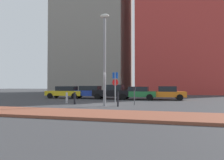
{
  "coord_description": "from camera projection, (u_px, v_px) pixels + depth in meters",
  "views": [
    {
      "loc": [
        4.84,
        -15.97,
        1.58
      ],
      "look_at": [
        -0.27,
        3.52,
        2.05
      ],
      "focal_mm": 33.84,
      "sensor_mm": 36.0,
      "label": 1
    }
  ],
  "objects": [
    {
      "name": "ground_plane",
      "position": [
        104.0,
        105.0,
        16.63
      ],
      "size": [
        120.0,
        120.0,
        0.0
      ],
      "primitive_type": "plane",
      "color": "#38383A"
    },
    {
      "name": "sidewalk_brick",
      "position": [
        73.0,
        113.0,
        11.15
      ],
      "size": [
        40.0,
        3.13,
        0.14
      ],
      "primitive_type": "cube",
      "color": "brown",
      "rests_on": "ground"
    },
    {
      "name": "parked_car_yellow",
      "position": [
        65.0,
        92.0,
        25.03
      ],
      "size": [
        4.46,
        2.12,
        1.42
      ],
      "color": "gold",
      "rests_on": "ground"
    },
    {
      "name": "parked_car_blue",
      "position": [
        89.0,
        92.0,
        24.76
      ],
      "size": [
        4.33,
        2.06,
        1.46
      ],
      "color": "#1E389E",
      "rests_on": "ground"
    },
    {
      "name": "parked_car_black",
      "position": [
        113.0,
        92.0,
        23.47
      ],
      "size": [
        4.16,
        2.18,
        1.6
      ],
      "color": "black",
      "rests_on": "ground"
    },
    {
      "name": "parked_car_green",
      "position": [
        138.0,
        93.0,
        22.73
      ],
      "size": [
        3.98,
        2.07,
        1.39
      ],
      "color": "#237238",
      "rests_on": "ground"
    },
    {
      "name": "parked_car_orange",
      "position": [
        165.0,
        93.0,
        22.31
      ],
      "size": [
        4.37,
        2.14,
        1.44
      ],
      "color": "orange",
      "rests_on": "ground"
    },
    {
      "name": "parking_sign_post",
      "position": [
        115.0,
        83.0,
        19.18
      ],
      "size": [
        0.59,
        0.18,
        2.74
      ],
      "color": "gray",
      "rests_on": "ground"
    },
    {
      "name": "parking_meter",
      "position": [
        134.0,
        93.0,
        16.71
      ],
      "size": [
        0.18,
        0.14,
        1.41
      ],
      "color": "#4C4C51",
      "rests_on": "ground"
    },
    {
      "name": "street_lamp",
      "position": [
        105.0,
        52.0,
        15.73
      ],
      "size": [
        0.7,
        0.36,
        6.9
      ],
      "color": "gray",
      "rests_on": "ground"
    },
    {
      "name": "traffic_bollard_near",
      "position": [
        67.0,
        98.0,
        18.23
      ],
      "size": [
        0.18,
        0.18,
        0.93
      ],
      "primitive_type": "cylinder",
      "color": "#B7B7BC",
      "rests_on": "ground"
    },
    {
      "name": "traffic_bollard_mid",
      "position": [
        118.0,
        99.0,
        15.38
      ],
      "size": [
        0.13,
        0.13,
        1.08
      ],
      "primitive_type": "cylinder",
      "color": "black",
      "rests_on": "ground"
    },
    {
      "name": "traffic_bollard_far",
      "position": [
        75.0,
        98.0,
        17.18
      ],
      "size": [
        0.16,
        0.16,
        0.97
      ],
      "primitive_type": "cylinder",
      "color": "black",
      "rests_on": "ground"
    },
    {
      "name": "building_colorful_midrise",
      "position": [
        184.0,
        21.0,
        40.15
      ],
      "size": [
        17.02,
        14.06,
        27.63
      ],
      "primitive_type": "cube",
      "color": "#BF3833",
      "rests_on": "ground"
    },
    {
      "name": "building_under_construction",
      "position": [
        94.0,
        33.0,
        44.56
      ],
      "size": [
        14.25,
        12.61,
        25.1
      ],
      "primitive_type": "cube",
      "color": "gray",
      "rests_on": "ground"
    }
  ]
}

